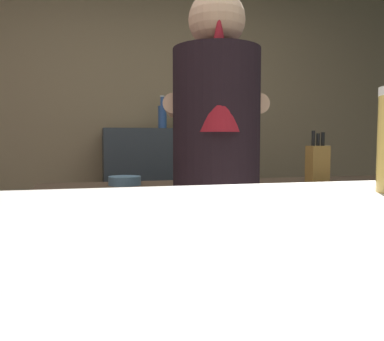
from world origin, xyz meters
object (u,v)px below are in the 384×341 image
(knife_block, at_px, (317,164))
(chefs_knife, at_px, (245,184))
(mixing_bowl, at_px, (125,181))
(bottle_hot_sauce, at_px, (176,118))
(bottle_olive_oil, at_px, (162,116))
(bottle_vinegar, at_px, (186,118))
(bartender, at_px, (216,175))

(knife_block, xyz_separation_m, chefs_knife, (-0.39, 0.03, -0.10))
(mixing_bowl, height_order, bottle_hot_sauce, bottle_hot_sauce)
(bottle_hot_sauce, bearing_deg, chefs_knife, -87.26)
(knife_block, relative_size, bottle_olive_oil, 1.06)
(bottle_vinegar, bearing_deg, bottle_olive_oil, -170.37)
(bottle_olive_oil, distance_m, bottle_vinegar, 0.20)
(bartender, height_order, bottle_vinegar, bartender)
(knife_block, bearing_deg, bottle_vinegar, 105.41)
(mixing_bowl, height_order, bottle_olive_oil, bottle_olive_oil)
(bartender, xyz_separation_m, knife_block, (0.67, 0.37, 0.01))
(chefs_knife, bearing_deg, knife_block, 5.61)
(bartender, relative_size, mixing_bowl, 10.16)
(bartender, height_order, knife_block, bartender)
(bartender, relative_size, knife_block, 6.03)
(knife_block, xyz_separation_m, bottle_vinegar, (-0.38, 1.38, 0.31))
(knife_block, bearing_deg, bottle_hot_sauce, 107.99)
(bartender, height_order, mixing_bowl, bartender)
(knife_block, relative_size, mixing_bowl, 1.68)
(knife_block, bearing_deg, bottle_olive_oil, 113.29)
(bartender, relative_size, bottle_vinegar, 7.41)
(bartender, distance_m, bottle_vinegar, 1.81)
(bottle_hot_sauce, bearing_deg, bartender, -96.89)
(mixing_bowl, xyz_separation_m, bottle_olive_oil, (0.40, 1.16, 0.40))
(bottle_hot_sauce, distance_m, bottle_vinegar, 0.08)
(bartender, xyz_separation_m, mixing_bowl, (-0.31, 0.56, -0.07))
(bartender, bearing_deg, mixing_bowl, 41.89)
(bottle_olive_oil, bearing_deg, mixing_bowl, -109.14)
(bottle_vinegar, bearing_deg, knife_block, -74.59)
(bartender, bearing_deg, bottle_hot_sauce, 6.08)
(chefs_knife, distance_m, bottle_olive_oil, 1.40)
(knife_block, relative_size, chefs_knife, 1.16)
(knife_block, distance_m, mixing_bowl, 1.01)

